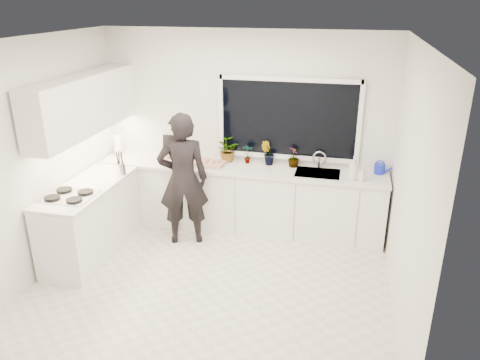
# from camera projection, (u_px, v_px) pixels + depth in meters

# --- Properties ---
(floor) EXTENTS (4.00, 3.50, 0.02)m
(floor) POSITION_uv_depth(u_px,v_px,m) (211.00, 284.00, 5.39)
(floor) COLOR beige
(floor) RESTS_ON ground
(wall_back) EXTENTS (4.00, 0.02, 2.70)m
(wall_back) POSITION_uv_depth(u_px,v_px,m) (245.00, 130.00, 6.49)
(wall_back) COLOR white
(wall_back) RESTS_ON ground
(wall_left) EXTENTS (0.02, 3.50, 2.70)m
(wall_left) POSITION_uv_depth(u_px,v_px,m) (39.00, 159.00, 5.32)
(wall_left) COLOR white
(wall_left) RESTS_ON ground
(wall_right) EXTENTS (0.02, 3.50, 2.70)m
(wall_right) POSITION_uv_depth(u_px,v_px,m) (409.00, 191.00, 4.46)
(wall_right) COLOR white
(wall_right) RESTS_ON ground
(ceiling) EXTENTS (4.00, 3.50, 0.02)m
(ceiling) POSITION_uv_depth(u_px,v_px,m) (204.00, 39.00, 4.39)
(ceiling) COLOR white
(ceiling) RESTS_ON wall_back
(window) EXTENTS (1.80, 0.02, 1.00)m
(window) POSITION_uv_depth(u_px,v_px,m) (288.00, 119.00, 6.25)
(window) COLOR black
(window) RESTS_ON wall_back
(base_cabinets_back) EXTENTS (3.92, 0.58, 0.88)m
(base_cabinets_back) POSITION_uv_depth(u_px,v_px,m) (240.00, 199.00, 6.54)
(base_cabinets_back) COLOR white
(base_cabinets_back) RESTS_ON floor
(base_cabinets_left) EXTENTS (0.58, 1.60, 0.88)m
(base_cabinets_left) POSITION_uv_depth(u_px,v_px,m) (91.00, 221.00, 5.90)
(base_cabinets_left) COLOR white
(base_cabinets_left) RESTS_ON floor
(countertop_back) EXTENTS (3.94, 0.62, 0.04)m
(countertop_back) POSITION_uv_depth(u_px,v_px,m) (240.00, 168.00, 6.36)
(countertop_back) COLOR silver
(countertop_back) RESTS_ON base_cabinets_back
(countertop_left) EXTENTS (0.62, 1.60, 0.04)m
(countertop_left) POSITION_uv_depth(u_px,v_px,m) (87.00, 187.00, 5.73)
(countertop_left) COLOR silver
(countertop_left) RESTS_ON base_cabinets_left
(upper_cabinets) EXTENTS (0.34, 2.10, 0.70)m
(upper_cabinets) POSITION_uv_depth(u_px,v_px,m) (84.00, 104.00, 5.73)
(upper_cabinets) COLOR white
(upper_cabinets) RESTS_ON wall_left
(sink) EXTENTS (0.58, 0.42, 0.14)m
(sink) POSITION_uv_depth(u_px,v_px,m) (317.00, 176.00, 6.16)
(sink) COLOR silver
(sink) RESTS_ON countertop_back
(faucet) EXTENTS (0.03, 0.03, 0.22)m
(faucet) POSITION_uv_depth(u_px,v_px,m) (319.00, 160.00, 6.28)
(faucet) COLOR silver
(faucet) RESTS_ON countertop_back
(stovetop) EXTENTS (0.56, 0.48, 0.03)m
(stovetop) POSITION_uv_depth(u_px,v_px,m) (69.00, 195.00, 5.41)
(stovetop) COLOR black
(stovetop) RESTS_ON countertop_left
(person) EXTENTS (0.75, 0.61, 1.77)m
(person) POSITION_uv_depth(u_px,v_px,m) (183.00, 180.00, 6.01)
(person) COLOR black
(person) RESTS_ON floor
(pizza_tray) EXTENTS (0.51, 0.40, 0.03)m
(pizza_tray) POSITION_uv_depth(u_px,v_px,m) (209.00, 164.00, 6.42)
(pizza_tray) COLOR silver
(pizza_tray) RESTS_ON countertop_back
(pizza) EXTENTS (0.47, 0.35, 0.01)m
(pizza) POSITION_uv_depth(u_px,v_px,m) (209.00, 163.00, 6.42)
(pizza) COLOR red
(pizza) RESTS_ON pizza_tray
(watering_can) EXTENTS (0.17, 0.17, 0.13)m
(watering_can) POSITION_uv_depth(u_px,v_px,m) (379.00, 169.00, 6.09)
(watering_can) COLOR #1522C5
(watering_can) RESTS_ON countertop_back
(paper_towel_roll) EXTENTS (0.15, 0.15, 0.26)m
(paper_towel_roll) POSITION_uv_depth(u_px,v_px,m) (118.00, 146.00, 6.80)
(paper_towel_roll) COLOR white
(paper_towel_roll) RESTS_ON countertop_back
(knife_block) EXTENTS (0.16, 0.14, 0.22)m
(knife_block) POSITION_uv_depth(u_px,v_px,m) (171.00, 150.00, 6.67)
(knife_block) COLOR #905E43
(knife_block) RESTS_ON countertop_back
(utensil_crock) EXTENTS (0.13, 0.13, 0.16)m
(utensil_crock) POSITION_uv_depth(u_px,v_px,m) (121.00, 169.00, 6.05)
(utensil_crock) COLOR #B0B0B5
(utensil_crock) RESTS_ON countertop_left
(picture_frame_large) EXTENTS (0.22, 0.09, 0.28)m
(picture_frame_large) POSITION_uv_depth(u_px,v_px,m) (177.00, 146.00, 6.74)
(picture_frame_large) COLOR black
(picture_frame_large) RESTS_ON countertop_back
(picture_frame_small) EXTENTS (0.25, 0.03, 0.30)m
(picture_frame_small) POSITION_uv_depth(u_px,v_px,m) (171.00, 145.00, 6.76)
(picture_frame_small) COLOR black
(picture_frame_small) RESTS_ON countertop_back
(herb_plants) EXTENTS (1.21, 0.34, 0.33)m
(herb_plants) POSITION_uv_depth(u_px,v_px,m) (245.00, 152.00, 6.44)
(herb_plants) COLOR #26662D
(herb_plants) RESTS_ON countertop_back
(soap_bottles) EXTENTS (0.24, 0.14, 0.31)m
(soap_bottles) POSITION_uv_depth(u_px,v_px,m) (356.00, 170.00, 5.85)
(soap_bottles) COLOR #D8BF66
(soap_bottles) RESTS_ON countertop_back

